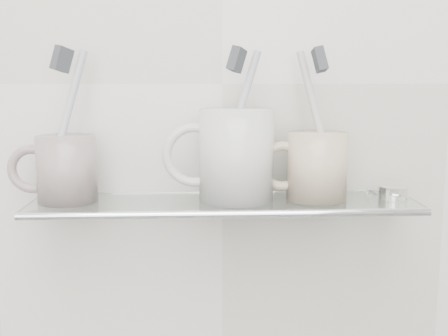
{
  "coord_description": "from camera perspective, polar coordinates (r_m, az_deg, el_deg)",
  "views": [
    {
      "loc": [
        -0.03,
        0.33,
        1.26
      ],
      "look_at": [
        -0.0,
        1.04,
        1.14
      ],
      "focal_mm": 45.0,
      "sensor_mm": 36.0,
      "label": 1
    }
  ],
  "objects": [
    {
      "name": "wall_back",
      "position": [
        0.78,
        -0.2,
        8.55
      ],
      "size": [
        2.5,
        0.0,
        2.5
      ],
      "primitive_type": "plane",
      "rotation": [
        1.57,
        0.0,
        0.0
      ],
      "color": "silver",
      "rests_on": "ground"
    },
    {
      "name": "shelf_glass",
      "position": [
        0.73,
        0.01,
        -3.65
      ],
      "size": [
        0.5,
        0.12,
        0.01
      ],
      "primitive_type": "cube",
      "color": "silver",
      "rests_on": "wall_back"
    },
    {
      "name": "shelf_rail",
      "position": [
        0.68,
        0.23,
        -4.7
      ],
      "size": [
        0.5,
        0.01,
        0.01
      ],
      "primitive_type": "cylinder",
      "rotation": [
        0.0,
        1.57,
        0.0
      ],
      "color": "silver",
      "rests_on": "shelf_glass"
    },
    {
      "name": "bracket_left",
      "position": [
        0.8,
        -15.39,
        -3.69
      ],
      "size": [
        0.02,
        0.03,
        0.02
      ],
      "primitive_type": "cylinder",
      "rotation": [
        1.57,
        0.0,
        0.0
      ],
      "color": "silver",
      "rests_on": "wall_back"
    },
    {
      "name": "bracket_right",
      "position": [
        0.82,
        14.78,
        -3.41
      ],
      "size": [
        0.02,
        0.03,
        0.02
      ],
      "primitive_type": "cylinder",
      "rotation": [
        1.57,
        0.0,
        0.0
      ],
      "color": "silver",
      "rests_on": "wall_back"
    },
    {
      "name": "mug_left",
      "position": [
        0.75,
        -15.67,
        -0.09
      ],
      "size": [
        0.08,
        0.08,
        0.09
      ],
      "primitive_type": "cylinder",
      "rotation": [
        0.0,
        0.0,
        0.08
      ],
      "color": "silver",
      "rests_on": "shelf_glass"
    },
    {
      "name": "mug_left_handle",
      "position": [
        0.76,
        -18.93,
        -0.11
      ],
      "size": [
        0.06,
        0.01,
        0.06
      ],
      "primitive_type": "torus",
      "rotation": [
        1.57,
        0.0,
        0.0
      ],
      "color": "silver",
      "rests_on": "mug_left"
    },
    {
      "name": "toothbrush_left",
      "position": [
        0.74,
        -15.87,
        4.37
      ],
      "size": [
        0.06,
        0.04,
        0.19
      ],
      "primitive_type": "cylinder",
      "rotation": [
        -0.26,
        0.14,
        -0.65
      ],
      "color": "#B8B7C5",
      "rests_on": "mug_left"
    },
    {
      "name": "bristles_left",
      "position": [
        0.74,
        -16.14,
        10.57
      ],
      "size": [
        0.03,
        0.03,
        0.04
      ],
      "primitive_type": "cube",
      "rotation": [
        -0.26,
        0.14,
        -0.65
      ],
      "color": "#36393F",
      "rests_on": "toothbrush_left"
    },
    {
      "name": "mug_center",
      "position": [
        0.73,
        1.26,
        1.35
      ],
      "size": [
        0.11,
        0.11,
        0.12
      ],
      "primitive_type": "cylinder",
      "rotation": [
        0.0,
        0.0,
        -0.18
      ],
      "color": "white",
      "rests_on": "shelf_glass"
    },
    {
      "name": "mug_center_handle",
      "position": [
        0.72,
        -3.02,
        1.32
      ],
      "size": [
        0.08,
        0.01,
        0.08
      ],
      "primitive_type": "torus",
      "rotation": [
        1.57,
        0.0,
        0.0
      ],
      "color": "white",
      "rests_on": "mug_center"
    },
    {
      "name": "toothbrush_center",
      "position": [
        0.72,
        1.27,
        4.61
      ],
      "size": [
        0.07,
        0.03,
        0.19
      ],
      "primitive_type": "cylinder",
      "rotation": [
        -0.23,
        0.21,
        -0.54
      ],
      "color": "#A2A2AF",
      "rests_on": "mug_center"
    },
    {
      "name": "bristles_center",
      "position": [
        0.72,
        1.3,
        10.97
      ],
      "size": [
        0.03,
        0.03,
        0.04
      ],
      "primitive_type": "cube",
      "rotation": [
        -0.23,
        0.21,
        -0.54
      ],
      "color": "#36393F",
      "rests_on": "toothbrush_center"
    },
    {
      "name": "mug_right",
      "position": [
        0.74,
        9.42,
        0.21
      ],
      "size": [
        0.09,
        0.09,
        0.09
      ],
      "primitive_type": "cylinder",
      "rotation": [
        0.0,
        0.0,
        -0.21
      ],
      "color": "beige",
      "rests_on": "shelf_glass"
    },
    {
      "name": "mug_right_handle",
      "position": [
        0.73,
        5.96,
        0.19
      ],
      "size": [
        0.07,
        0.01,
        0.07
      ],
      "primitive_type": "torus",
      "rotation": [
        1.57,
        0.0,
        0.0
      ],
      "color": "beige",
      "rests_on": "mug_right"
    },
    {
      "name": "toothbrush_right",
      "position": [
        0.74,
        9.53,
        4.57
      ],
      "size": [
        0.05,
        0.05,
        0.19
      ],
      "primitive_type": "cylinder",
      "rotation": [
        -0.21,
        -0.23,
        0.05
      ],
      "color": "#C0AD9F",
      "rests_on": "mug_right"
    },
    {
      "name": "bristles_right",
      "position": [
        0.73,
        9.7,
        10.8
      ],
      "size": [
        0.02,
        0.03,
        0.04
      ],
      "primitive_type": "cube",
      "rotation": [
        -0.21,
        -0.23,
        0.05
      ],
      "color": "#36393F",
      "rests_on": "toothbrush_right"
    },
    {
      "name": "chrome_cap",
      "position": [
        0.78,
        16.8,
        -2.36
      ],
      "size": [
        0.04,
        0.04,
        0.02
      ],
      "primitive_type": "cylinder",
      "color": "silver",
      "rests_on": "shelf_glass"
    }
  ]
}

